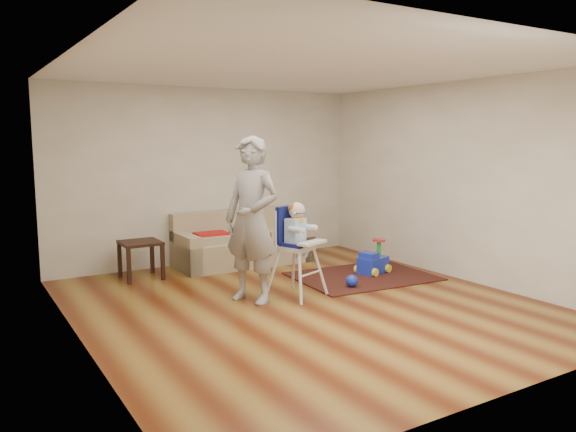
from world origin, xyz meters
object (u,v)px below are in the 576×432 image
ride_on_toy (373,256)px  adult (252,220)px  toy_ball (352,281)px  sofa (244,238)px  side_table (141,260)px  high_chair (297,251)px

ride_on_toy → adult: size_ratio=0.24×
toy_ball → ride_on_toy: bearing=32.0°
toy_ball → sofa: bearing=105.5°
sofa → ride_on_toy: sofa is taller
side_table → adult: 2.07m
toy_ball → high_chair: 0.94m
sofa → adult: bearing=-113.8°
high_chair → adult: 0.71m
sofa → ride_on_toy: (1.29, -1.54, -0.15)m
sofa → high_chair: (-0.26, -1.94, 0.16)m
side_table → adult: size_ratio=0.27×
ride_on_toy → side_table: bearing=137.8°
sofa → adult: size_ratio=1.07×
sofa → high_chair: high_chair is taller
side_table → toy_ball: side_table is taller
sofa → adult: 2.10m
sofa → ride_on_toy: 2.01m
ride_on_toy → adult: (-2.11, -0.30, 0.73)m
ride_on_toy → high_chair: (-1.55, -0.40, 0.31)m
high_chair → adult: size_ratio=0.60×
side_table → toy_ball: size_ratio=3.30×
side_table → ride_on_toy: bearing=-26.5°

